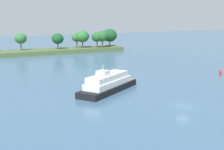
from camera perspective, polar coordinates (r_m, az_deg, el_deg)
The scene contains 5 objects.
ground_plane at distance 62.09m, azimuth 12.48°, elevation -5.44°, with size 400.00×400.00×0.00m, color #3D607F.
treeline_island at distance 141.72m, azimuth -9.05°, elevation 5.24°, with size 68.40×11.24×9.81m.
white_riverboat at distance 71.58m, azimuth -0.68°, elevation -1.56°, with size 17.96×14.25×6.45m.
small_motorboat at distance 90.96m, azimuth 1.11°, elevation 0.22°, with size 5.18×1.77×1.01m.
channel_buoy_red at distance 94.93m, azimuth 18.66°, elevation 0.42°, with size 0.70×0.70×1.90m.
Camera 1 is at (-37.87, -46.05, 17.33)m, focal length 51.59 mm.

